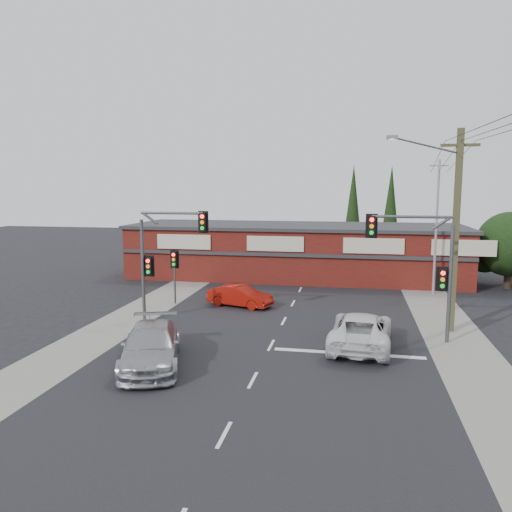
% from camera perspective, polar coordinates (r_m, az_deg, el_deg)
% --- Properties ---
extents(ground, '(120.00, 120.00, 0.00)m').
position_cam_1_polar(ground, '(24.19, 2.13, -9.45)').
color(ground, black).
rests_on(ground, ground).
extents(road_strip, '(14.00, 70.00, 0.01)m').
position_cam_1_polar(road_strip, '(28.95, 3.67, -6.53)').
color(road_strip, black).
rests_on(road_strip, ground).
extents(verge_left, '(3.00, 70.00, 0.02)m').
position_cam_1_polar(verge_left, '(31.15, -12.10, -5.64)').
color(verge_left, gray).
rests_on(verge_left, ground).
extents(verge_right, '(3.00, 70.00, 0.02)m').
position_cam_1_polar(verge_right, '(29.16, 20.60, -6.91)').
color(verge_right, gray).
rests_on(verge_right, ground).
extents(stop_line, '(6.50, 0.35, 0.01)m').
position_cam_1_polar(stop_line, '(22.49, 10.52, -10.89)').
color(stop_line, silver).
rests_on(stop_line, ground).
extents(white_suv, '(3.03, 5.85, 1.58)m').
position_cam_1_polar(white_suv, '(23.33, 11.92, -8.25)').
color(white_suv, silver).
rests_on(white_suv, ground).
extents(silver_suv, '(3.89, 6.01, 1.62)m').
position_cam_1_polar(silver_suv, '(20.95, -11.90, -10.06)').
color(silver_suv, '#9FA2A5').
rests_on(silver_suv, ground).
extents(red_sedan, '(4.22, 2.43, 1.31)m').
position_cam_1_polar(red_sedan, '(30.40, -1.84, -4.56)').
color(red_sedan, '#941209').
rests_on(red_sedan, ground).
extents(lane_dashes, '(0.12, 35.56, 0.01)m').
position_cam_1_polar(lane_dashes, '(23.22, 1.73, -10.15)').
color(lane_dashes, silver).
rests_on(lane_dashes, ground).
extents(shop_building, '(27.30, 8.40, 4.22)m').
position_cam_1_polar(shop_building, '(40.38, 4.49, 0.65)').
color(shop_building, '#4E140F').
rests_on(shop_building, ground).
extents(tree_cluster, '(5.90, 5.10, 5.50)m').
position_cam_1_polar(tree_cluster, '(40.08, 27.11, 0.85)').
color(tree_cluster, '#2D2116').
rests_on(tree_cluster, ground).
extents(conifer_near, '(1.80, 1.80, 9.25)m').
position_cam_1_polar(conifer_near, '(46.85, 11.02, 5.63)').
color(conifer_near, '#2D2116').
rests_on(conifer_near, ground).
extents(conifer_far, '(1.80, 1.80, 9.25)m').
position_cam_1_polar(conifer_far, '(48.97, 15.14, 5.59)').
color(conifer_far, '#2D2116').
rests_on(conifer_far, ground).
extents(traffic_mast_left, '(3.77, 0.27, 5.97)m').
position_cam_1_polar(traffic_mast_left, '(26.95, -10.78, 0.77)').
color(traffic_mast_left, '#47494C').
rests_on(traffic_mast_left, ground).
extents(traffic_mast_right, '(3.96, 0.27, 5.97)m').
position_cam_1_polar(traffic_mast_right, '(24.27, 18.78, -0.25)').
color(traffic_mast_right, '#47494C').
rests_on(traffic_mast_right, ground).
extents(pedestal_signal, '(0.55, 0.27, 3.38)m').
position_cam_1_polar(pedestal_signal, '(31.13, -9.30, -1.08)').
color(pedestal_signal, '#47494C').
rests_on(pedestal_signal, ground).
extents(utility_pole, '(4.38, 0.59, 10.00)m').
position_cam_1_polar(utility_pole, '(26.31, 21.60, 3.39)').
color(utility_pole, '#4E4A2C').
rests_on(utility_pole, ground).
extents(steel_pole, '(1.20, 0.16, 9.00)m').
position_cam_1_polar(steel_pole, '(35.33, 19.92, 3.36)').
color(steel_pole, gray).
rests_on(steel_pole, ground).
extents(power_lines, '(2.01, 29.00, 1.22)m').
position_cam_1_polar(power_lines, '(21.02, 25.15, 12.17)').
color(power_lines, black).
rests_on(power_lines, ground).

